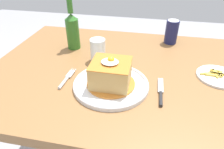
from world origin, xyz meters
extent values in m
cube|color=olive|center=(0.00, 0.00, 0.72)|extent=(1.15, 0.84, 0.04)
cylinder|color=olive|center=(-0.50, 0.34, 0.35)|extent=(0.07, 0.07, 0.70)
cylinder|color=olive|center=(0.50, 0.34, 0.35)|extent=(0.07, 0.07, 0.70)
cylinder|color=white|center=(-0.02, -0.13, 0.75)|extent=(0.29, 0.29, 0.01)
torus|color=white|center=(-0.02, -0.13, 0.75)|extent=(0.29, 0.29, 0.01)
cylinder|color=orange|center=(-0.02, -0.13, 0.75)|extent=(0.18, 0.18, 0.01)
cube|color=tan|center=(-0.02, -0.13, 0.80)|extent=(0.14, 0.13, 0.08)
cube|color=orange|center=(-0.02, -0.13, 0.84)|extent=(0.14, 0.13, 0.00)
ellipsoid|color=white|center=(-0.02, -0.14, 0.85)|extent=(0.06, 0.06, 0.01)
sphere|color=yellow|center=(-0.02, -0.13, 0.85)|extent=(0.03, 0.03, 0.03)
cylinder|color=silver|center=(-0.20, -0.16, 0.75)|extent=(0.02, 0.08, 0.01)
cube|color=silver|center=(-0.20, -0.09, 0.75)|extent=(0.02, 0.05, 0.00)
cylinder|color=silver|center=(-0.19, -0.07, 0.75)|extent=(0.00, 0.03, 0.00)
cylinder|color=silver|center=(-0.20, -0.07, 0.75)|extent=(0.00, 0.03, 0.00)
cylinder|color=silver|center=(-0.21, -0.07, 0.75)|extent=(0.00, 0.03, 0.00)
cylinder|color=#262628|center=(0.16, -0.18, 0.75)|extent=(0.01, 0.08, 0.01)
cube|color=silver|center=(0.16, -0.10, 0.75)|extent=(0.02, 0.09, 0.00)
cylinder|color=#191E51|center=(0.21, 0.32, 0.80)|extent=(0.07, 0.07, 0.12)
cylinder|color=silver|center=(0.21, 0.32, 0.86)|extent=(0.06, 0.06, 0.00)
cylinder|color=#2D6B23|center=(-0.27, 0.15, 0.82)|extent=(0.06, 0.06, 0.15)
cone|color=#2D6B23|center=(-0.27, 0.15, 0.90)|extent=(0.06, 0.06, 0.03)
cylinder|color=#2D6B23|center=(-0.27, 0.15, 0.96)|extent=(0.03, 0.03, 0.08)
cylinder|color=silver|center=(-0.12, 0.05, 0.77)|extent=(0.06, 0.06, 0.06)
cylinder|color=silver|center=(-0.12, 0.05, 0.79)|extent=(0.07, 0.07, 0.10)
cylinder|color=white|center=(0.39, 0.01, 0.74)|extent=(0.17, 0.17, 0.01)
cube|color=#EAC64C|center=(0.37, 0.00, 0.75)|extent=(0.06, 0.01, 0.01)
cube|color=#EAC64C|center=(0.39, 0.01, 0.75)|extent=(0.07, 0.01, 0.01)
cube|color=#EAC64C|center=(0.39, 0.04, 0.75)|extent=(0.05, 0.02, 0.01)
cube|color=#EAC64C|center=(0.35, 0.01, 0.75)|extent=(0.06, 0.02, 0.01)
cube|color=#EAC64C|center=(0.39, 0.02, 0.75)|extent=(0.04, 0.05, 0.01)
cube|color=#EAC64C|center=(0.39, 0.01, 0.75)|extent=(0.03, 0.05, 0.01)
cube|color=#EAC64C|center=(0.39, 0.02, 0.75)|extent=(0.05, 0.02, 0.01)
camera|label=1|loc=(0.11, -0.74, 1.21)|focal=32.57mm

